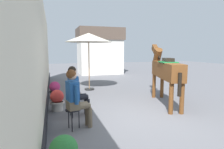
# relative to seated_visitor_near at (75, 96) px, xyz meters

# --- Properties ---
(ground_plane) EXTENTS (40.00, 40.00, 0.00)m
(ground_plane) POSITION_rel_seated_visitor_near_xyz_m (1.72, 3.21, -0.78)
(ground_plane) COLOR slate
(pub_facade_wall) EXTENTS (0.34, 14.00, 3.40)m
(pub_facade_wall) POSITION_rel_seated_visitor_near_xyz_m (-0.83, 1.71, 0.76)
(pub_facade_wall) COLOR beige
(pub_facade_wall) RESTS_ON ground_plane
(distant_cottage) EXTENTS (3.40, 2.60, 3.50)m
(distant_cottage) POSITION_rel_seated_visitor_near_xyz_m (3.12, 10.37, 1.02)
(distant_cottage) COLOR silver
(distant_cottage) RESTS_ON ground_plane
(seated_visitor_near) EXTENTS (0.61, 0.48, 1.39)m
(seated_visitor_near) POSITION_rel_seated_visitor_near_xyz_m (0.00, 0.00, 0.00)
(seated_visitor_near) COLOR black
(seated_visitor_near) RESTS_ON ground_plane
(seated_visitor_far) EXTENTS (0.61, 0.49, 1.39)m
(seated_visitor_far) POSITION_rel_seated_visitor_near_xyz_m (0.11, 0.87, 0.00)
(seated_visitor_far) COLOR red
(seated_visitor_far) RESTS_ON ground_plane
(saddled_horse_center) EXTENTS (1.09, 2.92, 2.06)m
(saddled_horse_center) POSITION_rel_seated_visitor_near_xyz_m (3.15, 1.24, 0.38)
(saddled_horse_center) COLOR brown
(saddled_horse_center) RESTS_ON ground_plane
(flower_planter_inner_far) EXTENTS (0.43, 0.43, 0.64)m
(flower_planter_inner_far) POSITION_rel_seated_visitor_near_xyz_m (-0.37, 1.52, -0.44)
(flower_planter_inner_far) COLOR beige
(flower_planter_inner_far) RESTS_ON ground_plane
(flower_planter_farthest) EXTENTS (0.43, 0.43, 0.64)m
(flower_planter_farthest) POSITION_rel_seated_visitor_near_xyz_m (-0.41, 3.14, -0.44)
(flower_planter_farthest) COLOR #4C4C51
(flower_planter_farthest) RESTS_ON ground_plane
(cafe_parasol) EXTENTS (2.10, 2.10, 2.58)m
(cafe_parasol) POSITION_rel_seated_visitor_near_xyz_m (1.13, 4.27, 1.59)
(cafe_parasol) COLOR black
(cafe_parasol) RESTS_ON ground_plane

